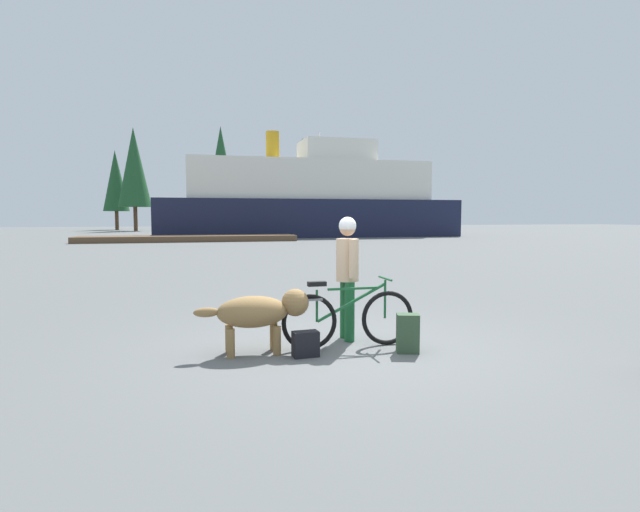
{
  "coord_description": "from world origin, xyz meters",
  "views": [
    {
      "loc": [
        -1.95,
        -6.28,
        1.75
      ],
      "look_at": [
        0.07,
        1.56,
        1.1
      ],
      "focal_mm": 28.28,
      "sensor_mm": 36.0,
      "label": 1
    }
  ],
  "objects": [
    {
      "name": "pine_tree_mid_back",
      "position": [
        -10.7,
        60.29,
        5.99
      ],
      "size": [
        3.1,
        3.1,
        9.74
      ],
      "color": "#4C331E",
      "rests_on": "ground_plane"
    },
    {
      "name": "person_cyclist",
      "position": [
        0.17,
        0.41,
        1.05
      ],
      "size": [
        0.32,
        0.53,
        1.73
      ],
      "color": "#19592D",
      "rests_on": "ground_plane"
    },
    {
      "name": "dock_pier",
      "position": [
        -2.05,
        29.12,
        0.2
      ],
      "size": [
        14.45,
        2.86,
        0.4
      ],
      "primitive_type": "cube",
      "color": "brown",
      "rests_on": "ground_plane"
    },
    {
      "name": "sailboat_moored",
      "position": [
        8.58,
        34.84,
        0.51
      ],
      "size": [
        6.68,
        1.87,
        8.66
      ],
      "color": "navy",
      "rests_on": "ground_plane"
    },
    {
      "name": "pine_tree_center",
      "position": [
        1.73,
        54.9,
        7.58
      ],
      "size": [
        3.49,
        3.49,
        12.26
      ],
      "color": "#4C331E",
      "rests_on": "ground_plane"
    },
    {
      "name": "handbag_pannier",
      "position": [
        -0.59,
        -0.28,
        0.16
      ],
      "size": [
        0.33,
        0.21,
        0.32
      ],
      "primitive_type": "cube",
      "rotation": [
        0.0,
        0.0,
        0.08
      ],
      "color": "black",
      "rests_on": "ground_plane"
    },
    {
      "name": "ferry_boat",
      "position": [
        7.86,
        35.49,
        3.04
      ],
      "size": [
        24.83,
        7.25,
        8.66
      ],
      "color": "#191E38",
      "rests_on": "ground_plane"
    },
    {
      "name": "backpack",
      "position": [
        0.72,
        -0.42,
        0.25
      ],
      "size": [
        0.33,
        0.27,
        0.5
      ],
      "primitive_type": "cube",
      "rotation": [
        0.0,
        0.0,
        -0.3
      ],
      "color": "#334C33",
      "rests_on": "ground_plane"
    },
    {
      "name": "pine_tree_far_left",
      "position": [
        -7.96,
        54.61,
        7.19
      ],
      "size": [
        3.66,
        3.66,
        11.68
      ],
      "color": "#4C331E",
      "rests_on": "ground_plane"
    },
    {
      "name": "pine_tree_far_right",
      "position": [
        11.97,
        56.51,
        7.16
      ],
      "size": [
        3.39,
        3.39,
        11.52
      ],
      "color": "#4C331E",
      "rests_on": "ground_plane"
    },
    {
      "name": "bicycle",
      "position": [
        0.05,
        0.0,
        0.4
      ],
      "size": [
        1.82,
        0.44,
        0.92
      ],
      "color": "black",
      "rests_on": "ground_plane"
    },
    {
      "name": "ground_plane",
      "position": [
        0.0,
        0.0,
        0.0
      ],
      "size": [
        160.0,
        160.0,
        0.0
      ],
      "primitive_type": "plane",
      "color": "#595B5B"
    },
    {
      "name": "dog",
      "position": [
        -1.12,
        0.01,
        0.54
      ],
      "size": [
        1.46,
        0.47,
        0.81
      ],
      "color": "olive",
      "rests_on": "ground_plane"
    }
  ]
}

